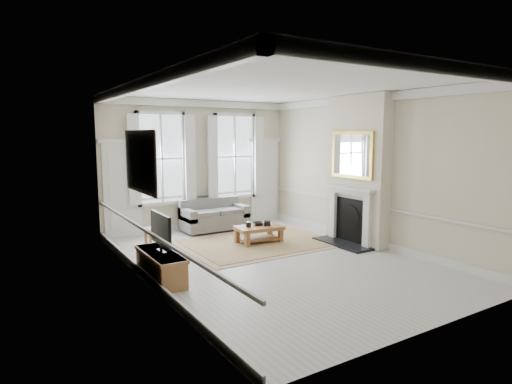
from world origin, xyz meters
TOP-DOWN VIEW (x-y plane):
  - floor at (0.00, 0.00)m, footprint 7.20×7.20m
  - ceiling at (0.00, 0.00)m, footprint 7.20×7.20m
  - back_wall at (0.00, 3.60)m, footprint 5.20×0.00m
  - left_wall at (-2.60, 0.00)m, footprint 0.00×7.20m
  - right_wall at (2.60, 0.00)m, footprint 0.00×7.20m
  - window_left at (-1.05, 3.55)m, footprint 1.26×0.20m
  - window_right at (1.05, 3.55)m, footprint 1.26×0.20m
  - door_left at (-2.05, 3.56)m, footprint 0.90×0.08m
  - door_right at (2.05, 3.56)m, footprint 0.90×0.08m
  - painting at (-2.56, 0.30)m, footprint 0.05×1.66m
  - chimney_breast at (2.43, 0.20)m, footprint 0.35×1.70m
  - hearth at (2.00, 0.20)m, footprint 0.55×1.50m
  - fireplace at (2.20, 0.20)m, footprint 0.21×1.45m
  - mirror at (2.21, 0.20)m, footprint 0.06×1.26m
  - sofa at (0.17, 3.11)m, footprint 1.70×0.83m
  - side_table at (-1.77, 2.02)m, footprint 0.46×0.46m
  - rug at (0.47, 1.34)m, footprint 3.50×2.60m
  - coffee_table at (0.47, 1.34)m, footprint 1.13×0.75m
  - ceramic_pot_a at (0.22, 1.39)m, footprint 0.12×0.12m
  - ceramic_pot_b at (0.67, 1.29)m, footprint 0.16×0.16m
  - bowl at (0.52, 1.44)m, footprint 0.32×0.32m
  - tv_stand at (-2.34, 0.06)m, footprint 0.45×1.39m
  - tv at (-2.32, 0.06)m, footprint 0.08×0.90m

SIDE VIEW (x-z plane):
  - floor at x=0.00m, z-range 0.00..0.00m
  - rug at x=0.47m, z-range 0.00..0.02m
  - hearth at x=2.00m, z-range 0.00..0.05m
  - tv_stand at x=-2.34m, z-range 0.00..0.50m
  - coffee_table at x=0.47m, z-range 0.12..0.52m
  - sofa at x=0.17m, z-range -0.06..0.76m
  - side_table at x=-1.77m, z-range 0.14..0.63m
  - bowl at x=0.52m, z-range 0.40..0.47m
  - ceramic_pot_b at x=0.67m, z-range 0.40..0.51m
  - ceramic_pot_a at x=0.22m, z-range 0.40..0.52m
  - fireplace at x=2.20m, z-range 0.07..1.40m
  - tv at x=-2.32m, z-range 0.55..1.23m
  - door_left at x=-2.05m, z-range 0.00..2.30m
  - door_right at x=2.05m, z-range 0.00..2.30m
  - back_wall at x=0.00m, z-range -0.90..4.30m
  - left_wall at x=-2.60m, z-range -1.90..5.30m
  - right_wall at x=2.60m, z-range -1.90..5.30m
  - chimney_breast at x=2.43m, z-range 0.01..3.39m
  - window_left at x=-1.05m, z-range 0.80..3.00m
  - window_right at x=1.05m, z-range 0.80..3.00m
  - painting at x=-2.56m, z-range 1.52..2.58m
  - mirror at x=2.21m, z-range 1.52..2.58m
  - ceiling at x=0.00m, z-range 3.40..3.40m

